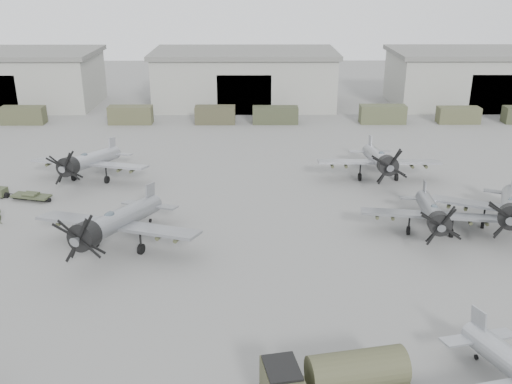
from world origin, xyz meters
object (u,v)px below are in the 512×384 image
(aircraft_mid_3, at_px, (511,207))
(aircraft_mid_2, at_px, (432,213))
(aircraft_mid_1, at_px, (115,222))
(fuel_tanker, at_px, (336,377))
(aircraft_far_1, at_px, (380,160))
(tug_trailer, at_px, (10,193))
(aircraft_far_0, at_px, (88,161))

(aircraft_mid_3, bearing_deg, aircraft_mid_2, -149.85)
(aircraft_mid_1, xyz_separation_m, fuel_tanker, (14.76, -16.99, -0.77))
(aircraft_far_1, bearing_deg, aircraft_mid_1, -145.44)
(aircraft_far_1, bearing_deg, aircraft_mid_2, -82.36)
(aircraft_mid_3, height_order, tug_trailer, aircraft_mid_3)
(aircraft_far_0, distance_m, tug_trailer, 8.04)
(fuel_tanker, distance_m, tug_trailer, 39.38)
(aircraft_mid_3, bearing_deg, aircraft_far_0, -173.74)
(aircraft_far_1, bearing_deg, aircraft_far_0, -178.62)
(fuel_tanker, bearing_deg, aircraft_mid_1, 119.97)
(fuel_tanker, height_order, tug_trailer, fuel_tanker)
(aircraft_mid_1, distance_m, aircraft_mid_2, 25.42)
(aircraft_mid_2, bearing_deg, fuel_tanker, -109.61)
(aircraft_mid_1, bearing_deg, aircraft_far_0, 129.25)
(aircraft_far_0, xyz_separation_m, fuel_tanker, (21.01, -32.56, -0.59))
(aircraft_far_1, height_order, tug_trailer, aircraft_far_1)
(aircraft_mid_1, height_order, aircraft_mid_3, aircraft_mid_1)
(aircraft_far_0, height_order, tug_trailer, aircraft_far_0)
(aircraft_mid_3, xyz_separation_m, aircraft_far_0, (-38.22, 12.42, -0.05))
(aircraft_mid_2, bearing_deg, aircraft_far_1, 105.40)
(aircraft_mid_2, distance_m, aircraft_far_1, 13.35)
(aircraft_mid_2, height_order, aircraft_far_0, aircraft_far_0)
(aircraft_mid_3, height_order, fuel_tanker, aircraft_mid_3)
(fuel_tanker, relative_size, tug_trailer, 1.20)
(aircraft_mid_3, height_order, aircraft_far_1, aircraft_far_1)
(aircraft_mid_3, bearing_deg, fuel_tanker, -106.26)
(aircraft_mid_2, bearing_deg, aircraft_far_0, 166.30)
(aircraft_mid_3, distance_m, fuel_tanker, 26.50)
(aircraft_mid_1, relative_size, aircraft_far_1, 1.06)
(aircraft_far_0, xyz_separation_m, tug_trailer, (-6.50, -4.40, -1.77))
(aircraft_far_0, distance_m, fuel_tanker, 38.75)
(aircraft_far_1, bearing_deg, aircraft_mid_3, -55.82)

